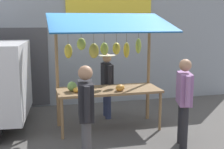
{
  "coord_description": "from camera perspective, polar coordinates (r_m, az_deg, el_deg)",
  "views": [
    {
      "loc": [
        1.46,
        6.15,
        2.34
      ],
      "look_at": [
        0.0,
        0.3,
        1.25
      ],
      "focal_mm": 48.23,
      "sensor_mm": 36.0,
      "label": 1
    }
  ],
  "objects": [
    {
      "name": "vendor_with_sunhat",
      "position": [
        7.22,
        -0.96,
        -1.14
      ],
      "size": [
        0.4,
        0.68,
        1.56
      ],
      "rotation": [
        0.0,
        0.0,
        1.55
      ],
      "color": "navy",
      "rests_on": "ground"
    },
    {
      "name": "shopper_in_striped_shirt",
      "position": [
        5.7,
        13.49,
        -4.08
      ],
      "size": [
        0.35,
        0.68,
        1.65
      ],
      "rotation": [
        0.0,
        0.0,
        -1.86
      ],
      "color": "#232328",
      "rests_on": "ground"
    },
    {
      "name": "market_stall",
      "position": [
        6.42,
        -0.99,
        3.15
      ],
      "size": [
        2.5,
        1.46,
        2.5
      ],
      "color": "olive",
      "rests_on": "ground"
    },
    {
      "name": "street_backdrop",
      "position": [
        8.49,
        -4.36,
        5.89
      ],
      "size": [
        9.0,
        0.3,
        3.4
      ],
      "color": "#8C939E",
      "rests_on": "ground"
    },
    {
      "name": "ground_plane",
      "position": [
        6.74,
        -0.63,
        -10.07
      ],
      "size": [
        40.0,
        40.0,
        0.0
      ],
      "primitive_type": "plane",
      "color": "#514F4C"
    },
    {
      "name": "shopper_with_shopping_bag",
      "position": [
        4.73,
        -4.98,
        -6.68
      ],
      "size": [
        0.27,
        0.7,
        1.66
      ],
      "rotation": [
        0.0,
        0.0,
        -1.66
      ],
      "color": "#4C4C51",
      "rests_on": "ground"
    }
  ]
}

